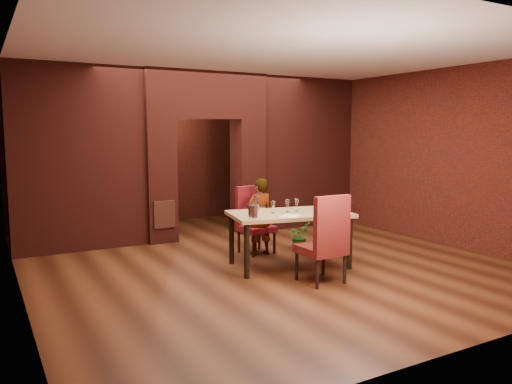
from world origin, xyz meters
TOP-DOWN VIEW (x-y plane):
  - floor at (0.00, 0.00)m, footprint 8.00×8.00m
  - ceiling at (0.00, 0.00)m, footprint 7.00×8.00m
  - wall_back at (0.00, 4.00)m, footprint 7.00×0.04m
  - wall_front at (0.00, -4.00)m, footprint 7.00×0.04m
  - wall_left at (-3.50, 0.00)m, footprint 0.04×8.00m
  - wall_right at (3.50, 0.00)m, footprint 0.04×8.00m
  - pillar_left at (-0.95, 2.00)m, footprint 0.55×0.55m
  - pillar_right at (0.95, 2.00)m, footprint 0.55×0.55m
  - lintel at (0.00, 2.00)m, footprint 2.45×0.55m
  - wing_wall_left at (-2.36, 2.00)m, footprint 2.28×0.35m
  - wing_wall_right at (2.36, 2.00)m, footprint 2.28×0.35m
  - vent_panel at (-0.95, 1.71)m, footprint 0.40×0.03m
  - rear_door at (-0.40, 3.94)m, footprint 0.90×0.08m
  - rear_door_frame at (-0.40, 3.90)m, footprint 1.02×0.04m
  - dining_table at (0.21, -0.71)m, footprint 1.96×1.35m
  - chair_far at (0.18, 0.27)m, footprint 0.57×0.57m
  - chair_near at (0.14, -1.59)m, footprint 0.57×0.57m
  - person_seated at (0.18, 0.16)m, footprint 0.48×0.32m
  - wine_glass_a at (-0.05, -0.65)m, footprint 0.07×0.07m
  - wine_glass_b at (0.19, -0.67)m, footprint 0.08×0.08m
  - wine_glass_c at (0.36, -0.67)m, footprint 0.08×0.08m
  - tasting_sheet at (0.03, -1.00)m, footprint 0.41×0.39m
  - wine_bucket at (-0.54, -0.92)m, footprint 0.16×0.16m
  - water_bottle at (-0.37, -0.68)m, footprint 0.07×0.07m
  - potted_plant at (1.02, 0.23)m, footprint 0.54×0.53m

SIDE VIEW (x-z plane):
  - floor at x=0.00m, z-range 0.00..0.00m
  - potted_plant at x=1.02m, z-range 0.00..0.45m
  - dining_table at x=0.21m, z-range 0.00..0.84m
  - vent_panel at x=-0.95m, z-range 0.30..0.80m
  - chair_far at x=0.18m, z-range 0.00..1.13m
  - chair_near at x=0.14m, z-range 0.00..1.22m
  - person_seated at x=0.18m, z-range 0.00..1.29m
  - tasting_sheet at x=0.03m, z-range 0.84..0.84m
  - wine_glass_a at x=-0.05m, z-range 0.84..1.02m
  - wine_glass_c at x=0.36m, z-range 0.84..1.03m
  - wine_bucket at x=-0.54m, z-range 0.84..1.03m
  - wine_glass_b at x=0.19m, z-range 0.84..1.03m
  - water_bottle at x=-0.37m, z-range 0.84..1.13m
  - rear_door at x=-0.40m, z-range 0.00..2.10m
  - rear_door_frame at x=-0.40m, z-range -0.06..2.16m
  - pillar_left at x=-0.95m, z-range 0.00..2.30m
  - pillar_right at x=0.95m, z-range 0.00..2.30m
  - wall_back at x=0.00m, z-range 0.00..3.20m
  - wall_front at x=0.00m, z-range 0.00..3.20m
  - wall_left at x=-3.50m, z-range 0.00..3.20m
  - wall_right at x=3.50m, z-range 0.00..3.20m
  - wing_wall_left at x=-2.36m, z-range 0.00..3.20m
  - wing_wall_right at x=2.36m, z-range 0.00..3.20m
  - lintel at x=0.00m, z-range 2.30..3.20m
  - ceiling at x=0.00m, z-range 3.18..3.22m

